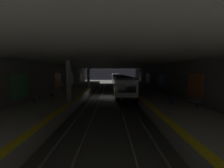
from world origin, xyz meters
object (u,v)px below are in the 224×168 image
at_px(bench_left_near, 194,100).
at_px(backpack_on_floor, 52,95).
at_px(person_walking_mid, 62,87).
at_px(bench_right_mid, 66,86).
at_px(trash_bin, 172,96).
at_px(bench_right_near, 36,96).
at_px(pillar_far, 88,77).
at_px(bench_left_mid, 150,85).
at_px(pillar_near, 69,82).
at_px(bench_left_far, 145,84).
at_px(suitcase_rolling, 171,101).
at_px(person_waiting_near, 145,83).
at_px(metro_train, 117,80).

height_order(bench_left_near, backpack_on_floor, bench_left_near).
bearing_deg(backpack_on_floor, bench_left_near, -109.92).
xyz_separation_m(bench_left_near, person_walking_mid, (11.46, 16.66, 0.32)).
bearing_deg(bench_right_mid, trash_bin, -125.16).
distance_m(bench_right_near, trash_bin, 16.35).
distance_m(bench_left_near, person_walking_mid, 20.22).
height_order(bench_right_near, trash_bin, bench_right_near).
height_order(bench_right_near, person_walking_mid, person_walking_mid).
relative_size(pillar_far, bench_left_mid, 2.68).
bearing_deg(bench_right_mid, pillar_far, -73.93).
xyz_separation_m(pillar_near, bench_left_mid, (15.53, -12.88, -1.75)).
relative_size(bench_left_far, person_walking_mid, 1.08).
distance_m(bench_left_mid, suitcase_rolling, 16.67).
bearing_deg(person_waiting_near, bench_right_near, 134.72).
bearing_deg(person_waiting_near, pillar_near, 145.07).
bearing_deg(suitcase_rolling, bench_left_near, -109.47).
bearing_deg(bench_left_near, bench_right_mid, 48.45).
height_order(pillar_far, bench_left_mid, pillar_far).
relative_size(pillar_near, person_walking_mid, 2.89).
bearing_deg(person_waiting_near, backpack_on_floor, 130.05).
relative_size(pillar_far, bench_left_near, 2.68).
relative_size(pillar_far, suitcase_rolling, 4.61).
height_order(person_waiting_near, person_walking_mid, person_waiting_near).
xyz_separation_m(bench_left_mid, suitcase_rolling, (-16.54, 2.04, -0.18)).
height_order(bench_left_far, bench_right_mid, same).
bearing_deg(bench_right_near, suitcase_rolling, -98.41).
distance_m(person_walking_mid, backpack_on_floor, 5.56).
relative_size(pillar_far, bench_left_far, 2.68).
distance_m(pillar_far, person_waiting_near, 12.51).
bearing_deg(bench_left_mid, pillar_far, 94.12).
relative_size(bench_left_near, bench_left_far, 1.00).
distance_m(bench_left_mid, bench_left_far, 5.47).
relative_size(metro_train, bench_left_near, 34.65).
relative_size(pillar_far, backpack_on_floor, 11.38).
bearing_deg(bench_left_near, pillar_far, 38.27).
bearing_deg(pillar_far, bench_right_mid, 106.07).
height_order(bench_left_mid, person_waiting_near, person_waiting_near).
distance_m(pillar_far, bench_right_mid, 4.69).
height_order(metro_train, backpack_on_floor, metro_train).
bearing_deg(person_walking_mid, trash_bin, -116.20).
bearing_deg(person_walking_mid, suitcase_rolling, -126.30).
bearing_deg(bench_right_mid, pillar_near, -162.65).
xyz_separation_m(metro_train, bench_left_far, (-10.25, -6.33, -0.45)).
height_order(person_walking_mid, backpack_on_floor, person_walking_mid).
height_order(bench_left_near, person_waiting_near, person_waiting_near).
height_order(bench_left_near, suitcase_rolling, suitcase_rolling).
distance_m(person_waiting_near, suitcase_rolling, 18.42).
bearing_deg(backpack_on_floor, suitcase_rolling, -109.99).
height_order(bench_right_mid, backpack_on_floor, bench_right_mid).
relative_size(bench_right_near, bench_right_mid, 1.00).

